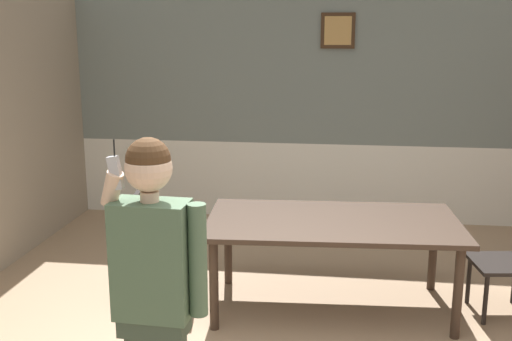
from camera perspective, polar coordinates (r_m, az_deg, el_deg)
The scene contains 5 objects.
room_back_partition at distance 7.22m, azimuth 5.66°, elevation 5.48°, with size 5.84×0.17×2.67m.
dining_table at distance 4.92m, azimuth 7.16°, elevation -5.37°, with size 2.05×1.19×0.76m.
chair_near_window at distance 5.11m, azimuth -8.74°, elevation -7.13°, with size 0.52×0.52×0.97m.
chair_by_doorway at distance 5.26m, azimuth 22.49°, elevation -7.76°, with size 0.53×0.53×0.92m.
person_figure at distance 3.09m, azimuth -9.45°, elevation -10.51°, with size 0.54×0.23×1.74m.
Camera 1 is at (0.25, -3.49, 2.23)m, focal length 42.86 mm.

